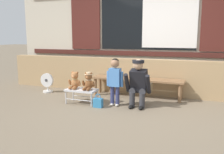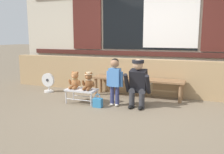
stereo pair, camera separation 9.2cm
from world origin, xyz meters
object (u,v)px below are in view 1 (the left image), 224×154
teddy_bear_plain (75,81)px  floor_fan (47,83)px  teddy_bear_with_hat (88,81)px  child_standing (115,77)px  handbag_on_ground (98,102)px  wooden_bench_long (137,81)px  small_display_bench (82,91)px  adult_crouching (139,83)px

teddy_bear_plain → floor_fan: 1.26m
teddy_bear_with_hat → child_standing: child_standing is taller
teddy_bear_with_hat → handbag_on_ground: (0.28, -0.15, -0.38)m
wooden_bench_long → handbag_on_ground: bearing=-116.3°
teddy_bear_with_hat → child_standing: bearing=7.1°
teddy_bear_with_hat → floor_fan: (-1.42, 0.58, -0.23)m
small_display_bench → handbag_on_ground: bearing=-19.2°
adult_crouching → floor_fan: bearing=170.5°
floor_fan → teddy_bear_plain: bearing=-27.6°
small_display_bench → teddy_bear_with_hat: size_ratio=1.76×
adult_crouching → floor_fan: (-2.43, 0.41, -0.24)m
small_display_bench → handbag_on_ground: small_display_bench is taller
wooden_bench_long → floor_fan: size_ratio=4.37×
adult_crouching → wooden_bench_long: bearing=107.6°
wooden_bench_long → teddy_bear_plain: bearing=-141.5°
child_standing → handbag_on_ground: (-0.27, -0.22, -0.50)m
wooden_bench_long → teddy_bear_with_hat: (-0.79, -0.88, 0.10)m
adult_crouching → teddy_bear_with_hat: bearing=-170.5°
small_display_bench → handbag_on_ground: (0.44, -0.15, -0.17)m
teddy_bear_plain → teddy_bear_with_hat: 0.32m
small_display_bench → adult_crouching: adult_crouching is taller
teddy_bear_with_hat → handbag_on_ground: bearing=-29.2°
adult_crouching → child_standing: bearing=-167.6°
small_display_bench → child_standing: bearing=5.7°
child_standing → wooden_bench_long: bearing=73.7°
small_display_bench → floor_fan: bearing=155.4°
teddy_bear_with_hat → floor_fan: 1.55m
teddy_bear_plain → teddy_bear_with_hat: (0.32, 0.00, 0.01)m
teddy_bear_with_hat → handbag_on_ground: 0.49m
wooden_bench_long → teddy_bear_with_hat: 1.19m
adult_crouching → floor_fan: 2.48m
wooden_bench_long → floor_fan: bearing=-172.2°
wooden_bench_long → handbag_on_ground: wooden_bench_long is taller
handbag_on_ground → teddy_bear_with_hat: bearing=150.8°
teddy_bear_plain → teddy_bear_with_hat: same height
small_display_bench → teddy_bear_plain: 0.25m
wooden_bench_long → small_display_bench: size_ratio=3.28×
small_display_bench → floor_fan: 1.39m
adult_crouching → handbag_on_ground: size_ratio=3.49×
teddy_bear_with_hat → small_display_bench: bearing=-179.2°
wooden_bench_long → teddy_bear_plain: size_ratio=5.78×
small_display_bench → teddy_bear_plain: (-0.16, 0.00, 0.20)m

